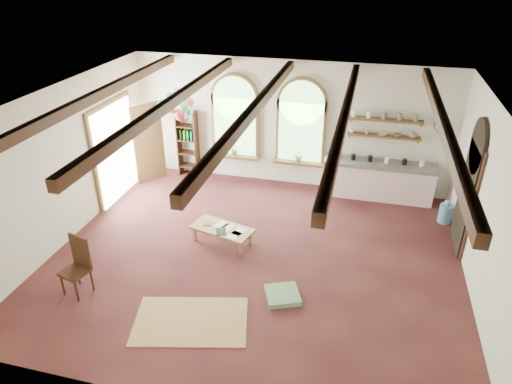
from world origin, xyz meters
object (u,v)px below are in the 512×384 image
(side_chair, at_px, (77,277))
(balloon_cluster, at_px, (178,104))
(kitchen_counter, at_px, (378,180))
(coffee_table, at_px, (222,230))

(side_chair, bearing_deg, balloon_cluster, 84.22)
(side_chair, distance_m, balloon_cluster, 4.50)
(kitchen_counter, height_order, side_chair, side_chair)
(kitchen_counter, distance_m, coffee_table, 4.22)
(kitchen_counter, relative_size, side_chair, 2.46)
(kitchen_counter, xyz_separation_m, coffee_table, (-3.10, -2.87, -0.15))
(coffee_table, bearing_deg, kitchen_counter, 42.78)
(side_chair, bearing_deg, kitchen_counter, 44.21)
(coffee_table, distance_m, side_chair, 2.92)
(kitchen_counter, distance_m, side_chair, 7.14)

